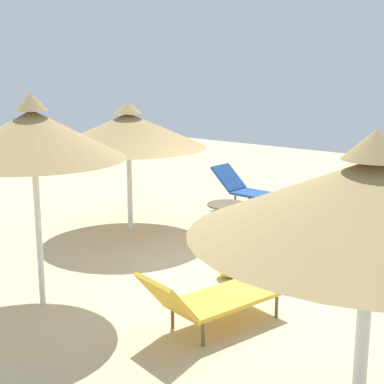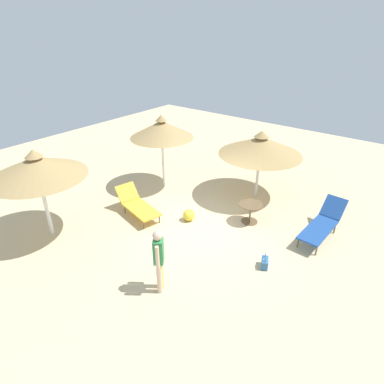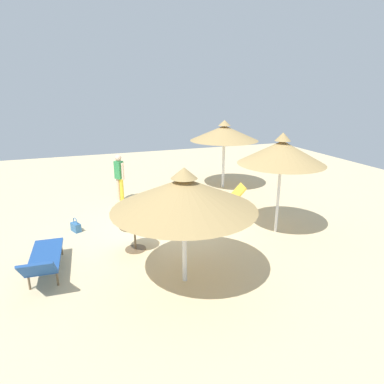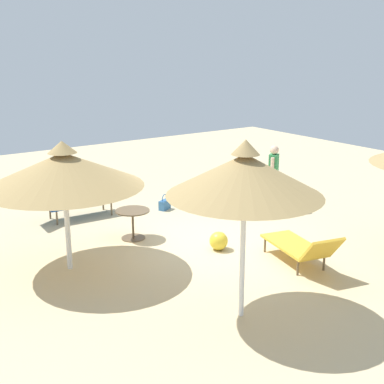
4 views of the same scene
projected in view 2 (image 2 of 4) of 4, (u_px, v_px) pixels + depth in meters
ground at (200, 225)px, 10.25m from camera, size 24.00×24.00×0.10m
parasol_umbrella_far_left at (261, 146)px, 11.08m from camera, size 2.90×2.90×2.45m
parasol_umbrella_edge at (36, 167)px, 8.77m from camera, size 2.67×2.67×2.70m
parasol_umbrella_front at (162, 129)px, 11.63m from camera, size 2.32×2.32×2.79m
lounge_chair_near_left at (137, 204)px, 10.56m from camera, size 1.94×1.08×0.83m
lounge_chair_center at (323, 223)px, 9.50m from camera, size 0.75×2.22×0.90m
person_standing_far_right at (159, 258)px, 7.30m from camera, size 0.33×0.39×1.68m
handbag at (265, 263)px, 8.38m from camera, size 0.29×0.37×0.42m
side_table_round at (250, 210)px, 10.15m from camera, size 0.74×0.74×0.65m
beach_ball at (189, 215)px, 10.35m from camera, size 0.38×0.38×0.38m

